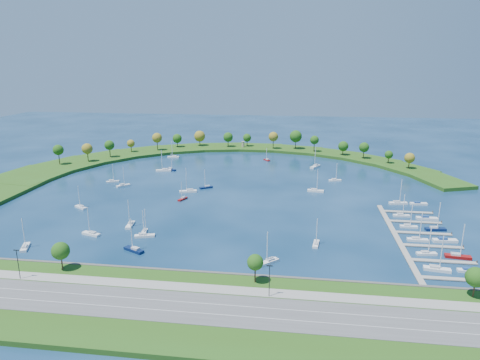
# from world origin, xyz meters

# --- Properties ---
(ground) EXTENTS (700.00, 700.00, 0.00)m
(ground) POSITION_xyz_m (0.00, 0.00, 0.00)
(ground) COLOR #06223C
(ground) RESTS_ON ground
(south_shoreline) EXTENTS (420.00, 43.10, 11.60)m
(south_shoreline) POSITION_xyz_m (0.03, -122.88, 1.00)
(south_shoreline) COLOR #2A4D14
(south_shoreline) RESTS_ON ground
(breakwater) EXTENTS (286.74, 247.64, 2.00)m
(breakwater) POSITION_xyz_m (-46.33, 48.72, 0.99)
(breakwater) COLOR #2A4D14
(breakwater) RESTS_ON ground
(breakwater_trees) EXTENTS (238.76, 89.32, 14.94)m
(breakwater_trees) POSITION_xyz_m (-11.96, 92.31, 10.45)
(breakwater_trees) COLOR #382314
(breakwater_trees) RESTS_ON breakwater
(harbor_tower) EXTENTS (2.60, 2.60, 4.64)m
(harbor_tower) POSITION_xyz_m (-7.24, 113.58, 4.38)
(harbor_tower) COLOR gray
(harbor_tower) RESTS_ON breakwater
(dock_system) EXTENTS (24.28, 82.00, 1.60)m
(dock_system) POSITION_xyz_m (85.30, -61.00, 0.35)
(dock_system) COLOR gray
(dock_system) RESTS_ON ground
(moored_boat_0) EXTENTS (10.14, 5.01, 14.37)m
(moored_boat_0) POSITION_xyz_m (-49.31, 33.81, 0.98)
(moored_boat_0) COLOR white
(moored_boat_0) RESTS_ON ground
(moored_boat_1) EXTENTS (7.12, 7.17, 11.61)m
(moored_boat_1) POSITION_xyz_m (-61.60, -3.47, 0.89)
(moored_boat_1) COLOR white
(moored_boat_1) RESTS_ON ground
(moored_boat_2) EXTENTS (7.50, 4.99, 10.77)m
(moored_boat_2) POSITION_xyz_m (-71.31, 4.06, 0.87)
(moored_boat_2) COLOR white
(moored_boat_2) RESTS_ON ground
(moored_boat_3) EXTENTS (5.23, 8.38, 11.96)m
(moored_boat_3) POSITION_xyz_m (-65.02, -90.07, 0.90)
(moored_boat_3) COLOR white
(moored_boat_3) RESTS_ON ground
(moored_boat_4) EXTENTS (8.47, 4.65, 11.99)m
(moored_boat_4) POSITION_xyz_m (-46.20, -74.09, 0.91)
(moored_boat_4) COLOR white
(moored_boat_4) RESTS_ON ground
(moored_boat_5) EXTENTS (7.37, 9.92, 14.52)m
(moored_boat_5) POSITION_xyz_m (49.35, 58.15, 0.99)
(moored_boat_5) COLOR white
(moored_boat_5) RESTS_ON ground
(moored_boat_6) EXTENTS (7.42, 5.97, 11.07)m
(moored_boat_6) POSITION_xyz_m (-13.59, -0.62, 0.88)
(moored_boat_6) COLOR #0A193F
(moored_boat_6) RESTS_ON ground
(moored_boat_7) EXTENTS (8.43, 4.47, 11.94)m
(moored_boat_7) POSITION_xyz_m (-23.76, -73.03, 0.90)
(moored_boat_7) COLOR white
(moored_boat_7) RESTS_ON ground
(moored_boat_8) EXTENTS (9.72, 5.23, 13.77)m
(moored_boat_8) POSITION_xyz_m (-21.63, -9.84, 0.96)
(moored_boat_8) COLOR white
(moored_boat_8) RESTS_ON ground
(moored_boat_9) EXTENTS (7.67, 5.84, 11.29)m
(moored_boat_9) POSITION_xyz_m (-45.47, 37.66, 0.89)
(moored_boat_9) COLOR #0A193F
(moored_boat_9) RESTS_ON ground
(moored_boat_10) EXTENTS (8.67, 3.09, 12.49)m
(moored_boat_10) POSITION_xyz_m (-54.85, 75.29, 0.92)
(moored_boat_10) COLOR white
(moored_boat_10) RESTS_ON ground
(moored_boat_11) EXTENTS (2.99, 7.01, 9.98)m
(moored_boat_11) POSITION_xyz_m (-25.33, -69.01, 0.85)
(moored_boat_11) COLOR white
(moored_boat_11) RESTS_ON ground
(moored_boat_12) EXTENTS (7.48, 5.61, 10.98)m
(moored_boat_12) POSITION_xyz_m (-67.04, -42.69, 0.88)
(moored_boat_12) COLOR white
(moored_boat_12) RESTS_ON ground
(moored_boat_13) EXTENTS (5.30, 6.12, 9.34)m
(moored_boat_13) POSITION_xyz_m (15.19, 75.08, 0.84)
(moored_boat_13) COLOR maroon
(moored_boat_13) RESTS_ON ground
(moored_boat_14) EXTENTS (3.33, 8.52, 12.20)m
(moored_boat_14) POSITION_xyz_m (-34.11, -62.19, 0.91)
(moored_boat_14) COLOR white
(moored_boat_14) RESTS_ON ground
(moored_boat_15) EXTENTS (8.94, 6.23, 12.93)m
(moored_boat_15) POSITION_xyz_m (-22.88, -86.75, 0.93)
(moored_boat_15) COLOR #0A193F
(moored_boat_15) RESTS_ON ground
(moored_boat_16) EXTENTS (3.04, 7.51, 10.73)m
(moored_boat_16) POSITION_xyz_m (45.33, -71.82, 0.87)
(moored_boat_16) COLOR white
(moored_boat_16) RESTS_ON ground
(moored_boat_17) EXTENTS (7.49, 7.42, 12.11)m
(moored_boat_17) POSITION_xyz_m (28.12, -89.94, 0.91)
(moored_boat_17) COLOR white
(moored_boat_17) RESTS_ON ground
(moored_boat_18) EXTENTS (7.73, 3.90, 10.95)m
(moored_boat_18) POSITION_xyz_m (59.94, 24.72, 0.88)
(moored_boat_18) COLOR white
(moored_boat_18) RESTS_ON ground
(moored_boat_19) EXTENTS (4.07, 6.82, 9.69)m
(moored_boat_19) POSITION_xyz_m (-21.24, -22.98, 0.85)
(moored_boat_19) COLOR maroon
(moored_boat_19) RESTS_ON ground
(moored_boat_20) EXTENTS (9.13, 3.52, 13.08)m
(moored_boat_20) POSITION_xyz_m (47.53, 0.77, 0.94)
(moored_boat_20) COLOR white
(moored_boat_20) RESTS_ON ground
(docked_boat_0) EXTENTS (9.05, 3.80, 12.90)m
(docked_boat_0) POSITION_xyz_m (85.51, -87.82, 0.93)
(docked_boat_0) COLOR white
(docked_boat_0) RESTS_ON ground
(docked_boat_1) EXTENTS (7.61, 2.52, 1.53)m
(docked_boat_1) POSITION_xyz_m (95.99, -87.23, 0.56)
(docked_boat_1) COLOR white
(docked_boat_1) RESTS_ON ground
(docked_boat_2) EXTENTS (7.53, 2.99, 10.76)m
(docked_boat_2) POSITION_xyz_m (85.54, -75.16, 0.87)
(docked_boat_2) COLOR white
(docked_boat_2) RESTS_ON ground
(docked_boat_3) EXTENTS (9.22, 3.58, 13.21)m
(docked_boat_3) POSITION_xyz_m (96.00, -76.47, 0.94)
(docked_boat_3) COLOR maroon
(docked_boat_3) RESTS_ON ground
(docked_boat_4) EXTENTS (8.11, 2.39, 11.88)m
(docked_boat_4) POSITION_xyz_m (85.52, -62.32, 0.90)
(docked_boat_4) COLOR white
(docked_boat_4) RESTS_ON ground
(docked_boat_5) EXTENTS (9.57, 3.37, 1.92)m
(docked_boat_5) POSITION_xyz_m (95.96, -61.86, 0.70)
(docked_boat_5) COLOR white
(docked_boat_5) RESTS_ON ground
(docked_boat_6) EXTENTS (7.30, 2.15, 10.69)m
(docked_boat_6) POSITION_xyz_m (85.54, -47.83, 0.87)
(docked_boat_6) COLOR white
(docked_boat_6) RESTS_ON ground
(docked_boat_7) EXTENTS (8.73, 3.33, 12.51)m
(docked_boat_7) POSITION_xyz_m (96.01, -49.57, 0.92)
(docked_boat_7) COLOR #0A193F
(docked_boat_7) RESTS_ON ground
(docked_boat_8) EXTENTS (7.51, 2.56, 10.86)m
(docked_boat_8) POSITION_xyz_m (85.53, -33.88, 0.88)
(docked_boat_8) COLOR white
(docked_boat_8) RESTS_ON ground
(docked_boat_9) EXTENTS (9.26, 2.84, 1.87)m
(docked_boat_9) POSITION_xyz_m (95.97, -36.51, 0.69)
(docked_boat_9) COLOR white
(docked_boat_9) RESTS_ON ground
(docked_boat_10) EXTENTS (9.21, 3.92, 13.11)m
(docked_boat_10) POSITION_xyz_m (87.91, -15.57, 0.94)
(docked_boat_10) COLOR white
(docked_boat_10) RESTS_ON ground
(docked_boat_11) EXTENTS (8.41, 2.93, 1.68)m
(docked_boat_11) POSITION_xyz_m (97.88, -14.97, 0.62)
(docked_boat_11) COLOR white
(docked_boat_11) RESTS_ON ground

